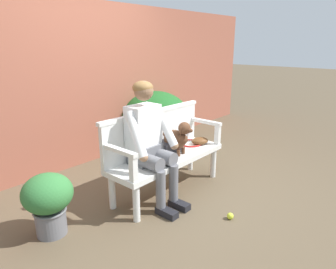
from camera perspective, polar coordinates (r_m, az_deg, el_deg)
ground_plane at (r=3.62m, az=0.00°, el=-10.55°), size 40.00×40.00×0.00m
brick_garden_fence at (r=4.48m, az=-16.06°, el=9.18°), size 8.00×0.30×2.23m
hedge_bush_far_left at (r=4.98m, az=-2.36°, el=2.89°), size 1.15×1.11×0.92m
hedge_bush_mid_left at (r=5.05m, az=-2.89°, el=3.07°), size 0.71×0.59×0.92m
garden_bench at (r=3.46m, az=0.00°, el=-4.95°), size 1.51×0.49×0.44m
bench_backrest at (r=3.49m, az=-2.64°, el=0.74°), size 1.55×0.06×0.50m
bench_armrest_left_end at (r=2.84m, az=-8.23°, el=-4.48°), size 0.06×0.49×0.28m
bench_armrest_right_end at (r=3.87m, az=7.95°, el=1.39°), size 0.06×0.49×0.28m
person_seated at (r=3.12m, az=-3.65°, el=-0.89°), size 0.56×0.64×1.31m
dog_on_bench at (r=3.42m, az=1.78°, el=-0.61°), size 0.21×0.40×0.39m
tennis_racket at (r=3.84m, az=3.91°, el=-1.60°), size 0.38×0.58×0.03m
baseball_glove at (r=3.82m, az=6.04°, el=-1.21°), size 0.27×0.25×0.09m
sports_bag at (r=3.50m, az=0.09°, el=-2.36°), size 0.29×0.21×0.14m
tennis_ball at (r=3.14m, az=11.69°, el=-14.88°), size 0.07×0.07×0.07m
potted_plant at (r=2.92m, az=-21.72°, el=-11.33°), size 0.44×0.44×0.58m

